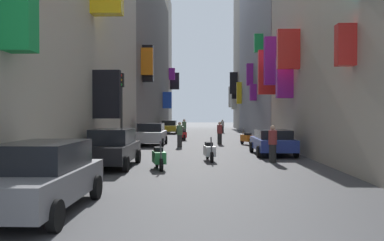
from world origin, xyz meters
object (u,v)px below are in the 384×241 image
at_px(parked_car_black, 112,147).
at_px(parked_car_blue, 273,141).
at_px(pedestrian_far_away, 184,129).
at_px(traffic_light_near_corner, 121,99).
at_px(scooter_red, 183,135).
at_px(parked_car_grey, 41,176).
at_px(pedestrian_mid_street, 180,135).
at_px(parked_car_yellow, 169,127).
at_px(pedestrian_near_right, 222,126).
at_px(scooter_white, 209,151).
at_px(parked_car_silver, 151,134).
at_px(scooter_orange, 247,138).
at_px(scooter_green, 159,157).
at_px(pedestrian_crossing, 220,133).
at_px(pedestrian_near_left, 273,144).

relative_size(parked_car_black, parked_car_blue, 1.01).
distance_m(parked_car_black, pedestrian_far_away, 19.09).
bearing_deg(traffic_light_near_corner, parked_car_blue, -2.94).
height_order(parked_car_blue, scooter_red, parked_car_blue).
height_order(parked_car_grey, traffic_light_near_corner, traffic_light_near_corner).
bearing_deg(pedestrian_mid_street, parked_car_grey, -97.13).
bearing_deg(parked_car_yellow, traffic_light_near_corner, -91.99).
relative_size(pedestrian_near_right, pedestrian_mid_street, 0.93).
bearing_deg(parked_car_black, scooter_red, 82.37).
bearing_deg(pedestrian_near_right, traffic_light_near_corner, -105.87).
bearing_deg(pedestrian_near_right, scooter_white, -94.46).
xyz_separation_m(parked_car_silver, traffic_light_near_corner, (-0.85, -5.90, 2.18)).
bearing_deg(parked_car_yellow, scooter_white, -81.26).
bearing_deg(scooter_orange, pedestrian_far_away, 123.22).
bearing_deg(pedestrian_near_right, pedestrian_mid_street, -101.28).
xyz_separation_m(parked_car_blue, scooter_green, (-5.44, -5.36, -0.26)).
height_order(scooter_orange, pedestrian_crossing, pedestrian_crossing).
relative_size(scooter_white, traffic_light_near_corner, 0.44).
relative_size(parked_car_blue, scooter_green, 2.38).
distance_m(scooter_green, scooter_red, 16.99).
height_order(scooter_white, pedestrian_far_away, pedestrian_far_away).
bearing_deg(parked_car_yellow, parked_car_black, -90.21).
xyz_separation_m(parked_car_black, scooter_red, (2.20, 16.41, -0.34)).
relative_size(scooter_red, pedestrian_far_away, 1.05).
xyz_separation_m(scooter_green, scooter_red, (0.21, 16.99, 0.00)).
relative_size(parked_car_silver, parked_car_blue, 0.98).
bearing_deg(parked_car_grey, pedestrian_near_left, 53.05).
bearing_deg(scooter_red, scooter_white, -82.65).
bearing_deg(parked_car_grey, parked_car_blue, 58.95).
distance_m(pedestrian_crossing, pedestrian_far_away, 7.45).
height_order(parked_car_yellow, pedestrian_crossing, pedestrian_crossing).
distance_m(parked_car_yellow, parked_car_grey, 35.12).
distance_m(parked_car_blue, pedestrian_near_left, 3.25).
bearing_deg(traffic_light_near_corner, pedestrian_far_away, 78.40).
bearing_deg(scooter_white, parked_car_grey, -112.37).
xyz_separation_m(scooter_white, scooter_orange, (2.84, 9.59, 0.00)).
height_order(pedestrian_near_right, traffic_light_near_corner, traffic_light_near_corner).
bearing_deg(pedestrian_near_left, pedestrian_far_away, 105.12).
bearing_deg(parked_car_yellow, pedestrian_far_away, -76.89).
bearing_deg(parked_car_blue, parked_car_yellow, 107.68).
xyz_separation_m(parked_car_black, pedestrian_crossing, (4.99, 12.09, -0.00)).
relative_size(scooter_red, pedestrian_near_left, 1.09).
distance_m(pedestrian_crossing, traffic_light_near_corner, 9.19).
distance_m(scooter_red, pedestrian_mid_street, 6.78).
relative_size(parked_car_silver, parked_car_grey, 0.98).
relative_size(scooter_orange, pedestrian_near_left, 1.13).
bearing_deg(pedestrian_near_right, pedestrian_crossing, -93.86).
bearing_deg(traffic_light_near_corner, scooter_white, -32.79).
bearing_deg(scooter_red, scooter_green, -90.72).
height_order(parked_car_yellow, pedestrian_mid_street, pedestrian_mid_street).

